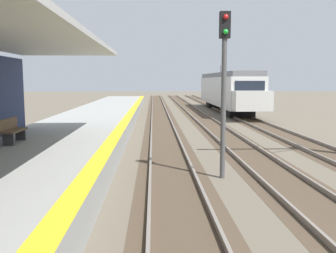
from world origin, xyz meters
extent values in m
cube|color=#999993|center=(-2.50, 16.00, 0.45)|extent=(5.00, 80.00, 0.90)
cube|color=yellow|center=(-0.25, 16.00, 0.90)|extent=(0.50, 80.00, 0.01)
cube|color=#4C3D2D|center=(1.90, 20.00, 0.00)|extent=(2.34, 120.00, 0.01)
cube|color=slate|center=(1.18, 20.00, 0.08)|extent=(0.08, 120.00, 0.15)
cube|color=slate|center=(2.62, 20.00, 0.08)|extent=(0.08, 120.00, 0.15)
cube|color=#4C3D2D|center=(5.30, 20.00, 0.00)|extent=(2.34, 120.00, 0.01)
cube|color=slate|center=(4.58, 20.00, 0.08)|extent=(0.08, 120.00, 0.15)
cube|color=slate|center=(6.02, 20.00, 0.08)|extent=(0.08, 120.00, 0.15)
cube|color=#4C3D2D|center=(8.70, 20.00, 0.00)|extent=(2.34, 120.00, 0.01)
cube|color=slate|center=(7.98, 20.00, 0.08)|extent=(0.08, 120.00, 0.15)
cube|color=slate|center=(9.42, 20.00, 0.08)|extent=(0.08, 120.00, 0.15)
cube|color=silver|center=(8.70, 40.06, 2.07)|extent=(2.90, 18.00, 2.70)
cube|color=slate|center=(8.70, 40.06, 3.64)|extent=(2.67, 18.00, 0.44)
cube|color=black|center=(8.70, 31.04, 2.48)|extent=(2.32, 0.06, 1.21)
cube|color=silver|center=(8.70, 30.26, 1.60)|extent=(2.78, 1.60, 1.49)
cube|color=black|center=(10.16, 40.06, 2.48)|extent=(0.04, 15.84, 0.86)
cylinder|color=#333333|center=(8.70, 43.66, 4.31)|extent=(0.06, 0.06, 0.90)
cube|color=black|center=(8.70, 34.21, 0.36)|extent=(2.18, 2.20, 0.72)
cube|color=black|center=(8.70, 45.91, 0.36)|extent=(2.18, 2.20, 0.72)
cylinder|color=#4C4C4C|center=(3.49, 14.09, 2.20)|extent=(0.16, 0.16, 4.40)
cube|color=black|center=(3.49, 14.09, 4.80)|extent=(0.32, 0.24, 0.80)
sphere|color=red|center=(3.49, 13.95, 5.02)|extent=(0.16, 0.16, 0.16)
sphere|color=green|center=(3.49, 13.95, 4.58)|extent=(0.16, 0.16, 0.16)
cube|color=brown|center=(-3.65, 15.82, 1.34)|extent=(0.44, 1.60, 0.06)
cube|color=brown|center=(-3.85, 15.82, 1.58)|extent=(0.06, 1.60, 0.40)
cube|color=#333333|center=(-3.65, 15.22, 1.12)|extent=(0.36, 0.08, 0.44)
cube|color=#333333|center=(-3.65, 16.42, 1.12)|extent=(0.36, 0.08, 0.44)
camera|label=1|loc=(1.29, 2.38, 3.11)|focal=40.20mm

